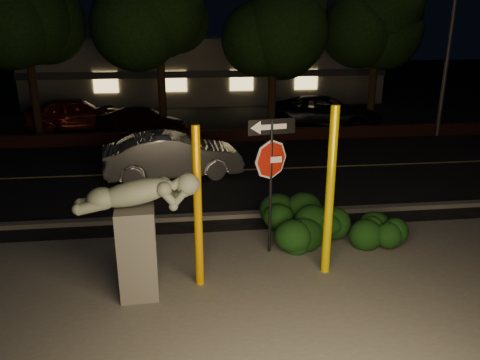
# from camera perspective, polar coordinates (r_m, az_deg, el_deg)

# --- Properties ---
(ground) EXTENTS (90.00, 90.00, 0.00)m
(ground) POSITION_cam_1_polar(r_m,az_deg,el_deg) (19.15, -2.01, 3.81)
(ground) COLOR black
(ground) RESTS_ON ground
(patio) EXTENTS (14.00, 6.00, 0.02)m
(patio) POSITION_cam_1_polar(r_m,az_deg,el_deg) (9.05, 4.42, -14.06)
(patio) COLOR #4C4944
(patio) RESTS_ON ground
(road) EXTENTS (80.00, 8.00, 0.01)m
(road) POSITION_cam_1_polar(r_m,az_deg,el_deg) (16.28, -1.07, 1.16)
(road) COLOR black
(road) RESTS_ON ground
(lane_marking) EXTENTS (80.00, 0.12, 0.00)m
(lane_marking) POSITION_cam_1_polar(r_m,az_deg,el_deg) (16.28, -1.07, 1.20)
(lane_marking) COLOR tan
(lane_marking) RESTS_ON road
(curb) EXTENTS (80.00, 0.25, 0.12)m
(curb) POSITION_cam_1_polar(r_m,az_deg,el_deg) (12.44, 0.92, -4.22)
(curb) COLOR #4C4944
(curb) RESTS_ON ground
(brick_wall) EXTENTS (40.00, 0.35, 0.50)m
(brick_wall) POSITION_cam_1_polar(r_m,az_deg,el_deg) (20.35, -2.35, 5.42)
(brick_wall) COLOR #431C15
(brick_wall) RESTS_ON ground
(parking_lot) EXTENTS (40.00, 12.00, 0.01)m
(parking_lot) POSITION_cam_1_polar(r_m,az_deg,el_deg) (25.96, -3.41, 7.73)
(parking_lot) COLOR black
(parking_lot) RESTS_ON ground
(building) EXTENTS (22.00, 10.20, 4.00)m
(building) POSITION_cam_1_polar(r_m,az_deg,el_deg) (33.60, -4.41, 13.62)
(building) COLOR #746A5D
(building) RESTS_ON ground
(tree_far_a) EXTENTS (4.60, 4.60, 7.43)m
(tree_far_a) POSITION_cam_1_polar(r_m,az_deg,el_deg) (22.39, -24.96, 18.14)
(tree_far_a) COLOR black
(tree_far_a) RESTS_ON ground
(tree_far_c) EXTENTS (4.80, 4.80, 7.84)m
(tree_far_c) POSITION_cam_1_polar(r_m,az_deg,el_deg) (21.66, 4.15, 20.61)
(tree_far_c) COLOR black
(tree_far_c) RESTS_ON ground
(tree_far_d) EXTENTS (4.40, 4.40, 7.42)m
(tree_far_d) POSITION_cam_1_polar(r_m,az_deg,el_deg) (23.59, 16.61, 19.17)
(tree_far_d) COLOR black
(tree_far_d) RESTS_ON ground
(yellow_pole_left) EXTENTS (0.16, 0.16, 3.19)m
(yellow_pole_left) POSITION_cam_1_polar(r_m,az_deg,el_deg) (8.75, -5.16, -3.55)
(yellow_pole_left) COLOR #ED9E00
(yellow_pole_left) RESTS_ON ground
(yellow_pole_right) EXTENTS (0.17, 0.17, 3.46)m
(yellow_pole_right) POSITION_cam_1_polar(r_m,az_deg,el_deg) (9.29, 10.90, -1.60)
(yellow_pole_right) COLOR #E8C700
(yellow_pole_right) RESTS_ON ground
(signpost) EXTENTS (1.02, 0.20, 3.02)m
(signpost) POSITION_cam_1_polar(r_m,az_deg,el_deg) (9.85, 3.82, 2.45)
(signpost) COLOR black
(signpost) RESTS_ON ground
(sculpture) EXTENTS (2.21, 0.72, 2.36)m
(sculpture) POSITION_cam_1_polar(r_m,az_deg,el_deg) (8.62, -12.37, -5.27)
(sculpture) COLOR #4C4944
(sculpture) RESTS_ON ground
(hedge_center) EXTENTS (2.04, 1.09, 1.03)m
(hedge_center) POSITION_cam_1_polar(r_m,az_deg,el_deg) (11.49, 7.12, -3.90)
(hedge_center) COLOR black
(hedge_center) RESTS_ON ground
(hedge_right) EXTENTS (1.75, 1.08, 1.08)m
(hedge_right) POSITION_cam_1_polar(r_m,az_deg,el_deg) (10.77, 9.05, -5.42)
(hedge_right) COLOR black
(hedge_right) RESTS_ON ground
(hedge_far_right) EXTENTS (1.55, 1.31, 0.92)m
(hedge_far_right) POSITION_cam_1_polar(r_m,az_deg,el_deg) (11.21, 17.02, -5.51)
(hedge_far_right) COLOR black
(hedge_far_right) RESTS_ON ground
(streetlight) EXTENTS (1.34, 0.41, 8.95)m
(streetlight) POSITION_cam_1_polar(r_m,az_deg,el_deg) (22.62, 24.19, 18.20)
(streetlight) COLOR #4A4A4F
(streetlight) RESTS_ON ground
(silver_sedan) EXTENTS (4.68, 2.23, 1.48)m
(silver_sedan) POSITION_cam_1_polar(r_m,az_deg,el_deg) (15.55, -8.18, 2.96)
(silver_sedan) COLOR #A09FA4
(silver_sedan) RESTS_ON ground
(parked_car_red) EXTENTS (4.88, 2.72, 1.57)m
(parked_car_red) POSITION_cam_1_polar(r_m,az_deg,el_deg) (23.82, -19.37, 7.65)
(parked_car_red) COLOR maroon
(parked_car_red) RESTS_ON ground
(parked_car_darkred) EXTENTS (4.48, 2.93, 1.21)m
(parked_car_darkred) POSITION_cam_1_polar(r_m,az_deg,el_deg) (22.09, -11.73, 7.04)
(parked_car_darkred) COLOR #380C0E
(parked_car_darkred) RESTS_ON ground
(parked_car_dark) EXTENTS (5.99, 4.28, 1.52)m
(parked_car_dark) POSITION_cam_1_polar(r_m,az_deg,el_deg) (23.35, 10.31, 8.12)
(parked_car_dark) COLOR black
(parked_car_dark) RESTS_ON ground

